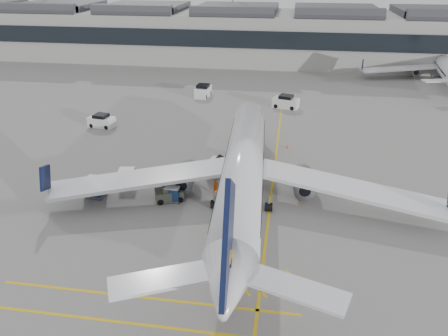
# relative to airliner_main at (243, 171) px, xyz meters

# --- Properties ---
(ground) EXTENTS (220.00, 220.00, 0.00)m
(ground) POSITION_rel_airliner_main_xyz_m (-7.20, -5.09, -3.23)
(ground) COLOR gray
(ground) RESTS_ON ground
(terminal) EXTENTS (200.00, 20.45, 12.40)m
(terminal) POSITION_rel_airliner_main_xyz_m (-7.20, 66.83, 2.91)
(terminal) COLOR #9E9E99
(terminal) RESTS_ON ground
(apron_markings) EXTENTS (0.25, 60.00, 0.01)m
(apron_markings) POSITION_rel_airliner_main_xyz_m (2.80, 4.91, -3.22)
(apron_markings) COLOR gold
(apron_markings) RESTS_ON ground
(airliner_main) EXTENTS (37.79, 41.37, 10.99)m
(airliner_main) POSITION_rel_airliner_main_xyz_m (0.00, 0.00, 0.00)
(airliner_main) COLOR silver
(airliner_main) RESTS_ON ground
(airliner_far) EXTENTS (32.32, 35.49, 9.45)m
(airliner_far) POSITION_rel_airliner_main_xyz_m (33.98, 53.76, -0.45)
(airliner_far) COLOR silver
(airliner_far) RESTS_ON ground
(belt_loader) EXTENTS (4.32, 2.25, 1.71)m
(belt_loader) POSITION_rel_airliner_main_xyz_m (-3.15, 6.44, -2.73)
(belt_loader) COLOR silver
(belt_loader) RESTS_ON ground
(baggage_cart_a) EXTENTS (1.59, 1.33, 1.62)m
(baggage_cart_a) POSITION_rel_airliner_main_xyz_m (-6.83, -1.26, -2.36)
(baggage_cart_a) COLOR gray
(baggage_cart_a) RESTS_ON ground
(baggage_cart_b) EXTENTS (1.93, 1.74, 1.69)m
(baggage_cart_b) POSITION_rel_airliner_main_xyz_m (-3.73, 4.59, -2.33)
(baggage_cart_b) COLOR gray
(baggage_cart_b) RESTS_ON ground
(baggage_cart_c) EXTENTS (1.92, 1.67, 1.80)m
(baggage_cart_c) POSITION_rel_airliner_main_xyz_m (-12.58, 1.37, -2.27)
(baggage_cart_c) COLOR gray
(baggage_cart_c) RESTS_ON ground
(baggage_cart_d) EXTENTS (2.06, 1.75, 2.02)m
(baggage_cart_d) POSITION_rel_airliner_main_xyz_m (-14.88, -1.57, -2.15)
(baggage_cart_d) COLOR gray
(baggage_cart_d) RESTS_ON ground
(ramp_agent_a) EXTENTS (0.68, 0.70, 1.62)m
(ramp_agent_a) POSITION_rel_airliner_main_xyz_m (-2.90, 0.85, -2.42)
(ramp_agent_a) COLOR orange
(ramp_agent_a) RESTS_ON ground
(ramp_agent_b) EXTENTS (0.86, 0.72, 1.59)m
(ramp_agent_b) POSITION_rel_airliner_main_xyz_m (-2.21, 0.24, -2.44)
(ramp_agent_b) COLOR orange
(ramp_agent_b) RESTS_ON ground
(pushback_tug) EXTENTS (3.14, 2.57, 1.52)m
(pushback_tug) POSITION_rel_airliner_main_xyz_m (-7.25, -1.18, -2.55)
(pushback_tug) COLOR #4A4D42
(pushback_tug) RESTS_ON ground
(safety_cone_nose) EXTENTS (0.38, 0.38, 0.52)m
(safety_cone_nose) POSITION_rel_airliner_main_xyz_m (4.15, 14.08, -2.97)
(safety_cone_nose) COLOR #F24C0A
(safety_cone_nose) RESTS_ON ground
(safety_cone_engine) EXTENTS (0.38, 0.38, 0.53)m
(safety_cone_engine) POSITION_rel_airliner_main_xyz_m (5.88, 0.77, -2.97)
(safety_cone_engine) COLOR #F24C0A
(safety_cone_engine) RESTS_ON ground
(service_van_left) EXTENTS (3.94, 2.42, 1.89)m
(service_van_left) POSITION_rel_airliner_main_xyz_m (-22.51, 17.95, -2.38)
(service_van_left) COLOR silver
(service_van_left) RESTS_ON ground
(service_van_mid) EXTENTS (2.43, 4.30, 2.12)m
(service_van_mid) POSITION_rel_airliner_main_xyz_m (-11.13, 35.41, -2.28)
(service_van_mid) COLOR silver
(service_van_mid) RESTS_ON ground
(service_van_right) EXTENTS (4.48, 3.09, 2.10)m
(service_van_right) POSITION_rel_airliner_main_xyz_m (3.43, 31.08, -2.29)
(service_van_right) COLOR silver
(service_van_right) RESTS_ON ground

